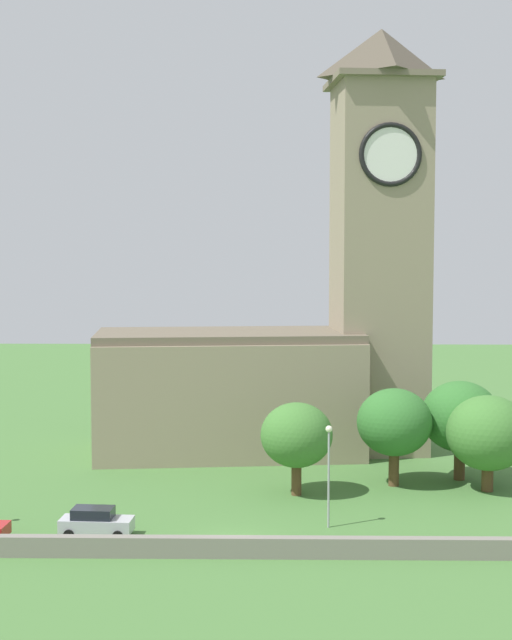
# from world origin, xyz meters

# --- Properties ---
(ground_plane) EXTENTS (200.00, 200.00, 0.00)m
(ground_plane) POSITION_xyz_m (0.00, 15.00, 0.00)
(ground_plane) COLOR #477538
(church) EXTENTS (29.63, 13.25, 36.35)m
(church) POSITION_xyz_m (4.37, 25.39, 11.22)
(church) COLOR gray
(church) RESTS_ON ground
(quay_barrier) EXTENTS (57.67, 0.70, 1.20)m
(quay_barrier) POSITION_xyz_m (0.00, -2.62, 0.60)
(quay_barrier) COLOR gray
(quay_barrier) RESTS_ON ground
(car_silver) EXTENTS (4.54, 2.27, 1.78)m
(car_silver) POSITION_xyz_m (-8.61, 1.16, 0.90)
(car_silver) COLOR silver
(car_silver) RESTS_ON ground
(streetlamp_west_mid) EXTENTS (0.44, 0.44, 6.56)m
(streetlamp_west_mid) POSITION_xyz_m (5.84, 3.19, 4.42)
(streetlamp_west_mid) COLOR #9EA0A5
(streetlamp_west_mid) RESTS_ON ground
(tree_churchyard) EXTENTS (6.08, 6.08, 7.05)m
(tree_churchyard) POSITION_xyz_m (17.98, 12.18, 4.29)
(tree_churchyard) COLOR brown
(tree_churchyard) RESTS_ON ground
(tree_riverside_east) EXTENTS (5.58, 5.58, 7.32)m
(tree_riverside_east) POSITION_xyz_m (11.35, 13.61, 4.77)
(tree_riverside_east) COLOR brown
(tree_riverside_east) RESTS_ON ground
(tree_by_tower) EXTENTS (6.01, 6.01, 7.61)m
(tree_by_tower) POSITION_xyz_m (16.62, 15.52, 4.87)
(tree_by_tower) COLOR brown
(tree_by_tower) RESTS_ON ground
(tree_riverside_west) EXTENTS (5.18, 5.18, 6.70)m
(tree_riverside_west) POSITION_xyz_m (4.01, 10.88, 4.34)
(tree_riverside_west) COLOR brown
(tree_riverside_west) RESTS_ON ground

